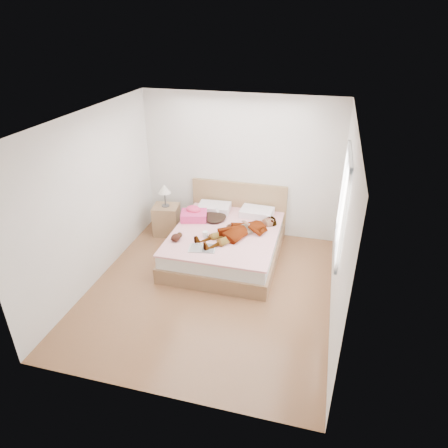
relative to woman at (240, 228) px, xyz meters
name	(u,v)px	position (x,y,z in m)	size (l,w,h in m)	color
ground	(210,289)	(-0.26, -0.92, -0.62)	(4.00, 4.00, 0.00)	#513019
woman	(240,228)	(0.00, 0.00, 0.00)	(0.58, 1.56, 0.21)	silver
hair	(214,216)	(-0.57, 0.45, -0.07)	(0.42, 0.52, 0.08)	black
phone	(217,210)	(-0.50, 0.40, 0.09)	(0.05, 0.10, 0.01)	silver
room_shell	(343,205)	(1.52, -0.62, 0.88)	(4.00, 4.00, 4.00)	white
bed	(227,241)	(-0.26, 0.12, -0.34)	(1.80, 2.08, 1.00)	brown
towel	(194,214)	(-0.92, 0.33, -0.01)	(0.52, 0.46, 0.24)	#FF4590
magazine	(202,248)	(-0.47, -0.60, -0.10)	(0.45, 0.34, 0.02)	silver
coffee_mug	(205,234)	(-0.53, -0.24, -0.06)	(0.13, 0.11, 0.10)	white
plush_toy	(176,237)	(-0.94, -0.47, -0.04)	(0.20, 0.24, 0.12)	black
nightstand	(166,217)	(-1.56, 0.59, -0.28)	(0.53, 0.48, 1.01)	olive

